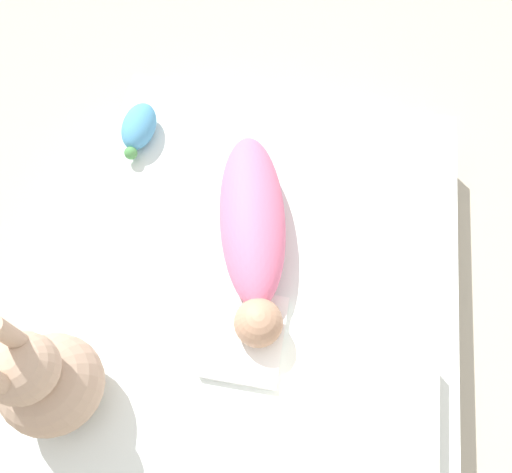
% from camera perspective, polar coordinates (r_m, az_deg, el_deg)
% --- Properties ---
extents(ground_plane, '(12.00, 12.00, 0.00)m').
position_cam_1_polar(ground_plane, '(1.45, 0.38, -6.10)').
color(ground_plane, '#B2A893').
extents(bed_mattress, '(1.13, 0.99, 0.20)m').
position_cam_1_polar(bed_mattress, '(1.36, 0.40, -4.62)').
color(bed_mattress, white).
rests_on(bed_mattress, ground_plane).
extents(burp_cloth, '(0.22, 0.18, 0.02)m').
position_cam_1_polar(burp_cloth, '(1.19, -1.29, -11.35)').
color(burp_cloth, white).
rests_on(burp_cloth, bed_mattress).
extents(swaddled_baby, '(0.58, 0.27, 0.14)m').
position_cam_1_polar(swaddled_baby, '(1.23, -0.36, 1.01)').
color(swaddled_baby, pink).
rests_on(swaddled_baby, bed_mattress).
extents(pillow, '(0.36, 0.30, 0.09)m').
position_cam_1_polar(pillow, '(1.14, 11.90, -20.64)').
color(pillow, white).
rests_on(pillow, bed_mattress).
extents(bunny_plush, '(0.21, 0.21, 0.40)m').
position_cam_1_polar(bunny_plush, '(1.12, -22.84, -14.97)').
color(bunny_plush, tan).
rests_on(bunny_plush, bed_mattress).
extents(turtle_plush, '(0.19, 0.09, 0.08)m').
position_cam_1_polar(turtle_plush, '(1.48, -13.26, 12.07)').
color(turtle_plush, '#4C99C6').
rests_on(turtle_plush, bed_mattress).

